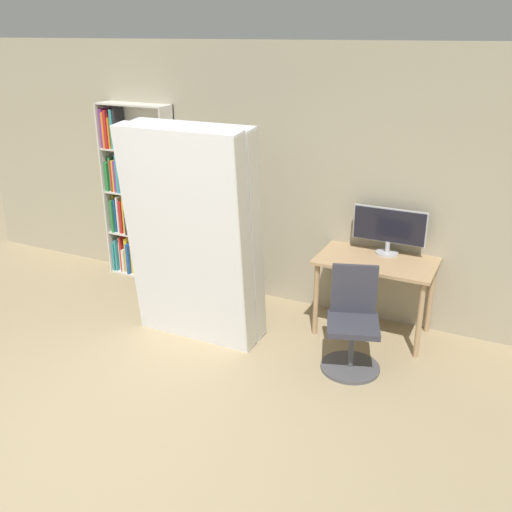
{
  "coord_description": "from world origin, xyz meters",
  "views": [
    {
      "loc": [
        2.48,
        -2.26,
        2.78
      ],
      "look_at": [
        0.57,
        1.66,
        1.05
      ],
      "focal_mm": 40.0,
      "sensor_mm": 36.0,
      "label": 1
    }
  ],
  "objects_px": {
    "office_chair": "(352,329)",
    "mattress_far": "(201,233)",
    "bookshelf": "(133,196)",
    "mattress_near": "(188,240)",
    "monitor": "(389,228)"
  },
  "relations": [
    {
      "from": "office_chair",
      "to": "mattress_far",
      "type": "xyz_separation_m",
      "value": [
        -1.5,
        -0.0,
        0.66
      ]
    },
    {
      "from": "office_chair",
      "to": "mattress_near",
      "type": "xyz_separation_m",
      "value": [
        -1.5,
        -0.23,
        0.66
      ]
    },
    {
      "from": "office_chair",
      "to": "mattress_far",
      "type": "relative_size",
      "value": 0.44
    },
    {
      "from": "bookshelf",
      "to": "mattress_near",
      "type": "height_order",
      "value": "mattress_near"
    },
    {
      "from": "bookshelf",
      "to": "mattress_near",
      "type": "distance_m",
      "value": 1.85
    },
    {
      "from": "monitor",
      "to": "mattress_far",
      "type": "height_order",
      "value": "mattress_far"
    },
    {
      "from": "monitor",
      "to": "bookshelf",
      "type": "relative_size",
      "value": 0.34
    },
    {
      "from": "monitor",
      "to": "office_chair",
      "type": "relative_size",
      "value": 0.77
    },
    {
      "from": "office_chair",
      "to": "mattress_near",
      "type": "height_order",
      "value": "mattress_near"
    },
    {
      "from": "bookshelf",
      "to": "office_chair",
      "type": "bearing_deg",
      "value": -16.68
    },
    {
      "from": "bookshelf",
      "to": "mattress_near",
      "type": "bearing_deg",
      "value": -37.28
    },
    {
      "from": "bookshelf",
      "to": "mattress_far",
      "type": "bearing_deg",
      "value": -31.32
    },
    {
      "from": "office_chair",
      "to": "bookshelf",
      "type": "xyz_separation_m",
      "value": [
        -2.98,
        0.89,
        0.61
      ]
    },
    {
      "from": "monitor",
      "to": "bookshelf",
      "type": "bearing_deg",
      "value": 179.54
    },
    {
      "from": "monitor",
      "to": "mattress_near",
      "type": "relative_size",
      "value": 0.34
    }
  ]
}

